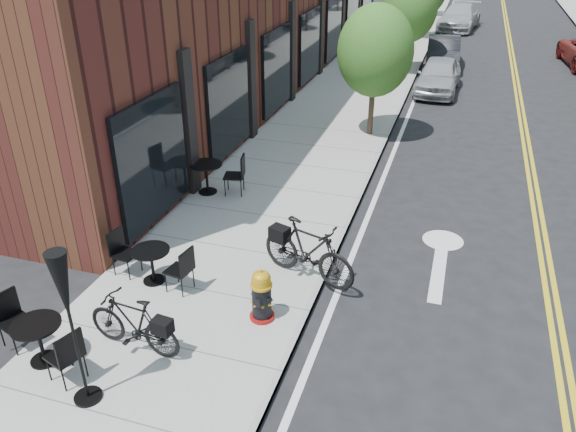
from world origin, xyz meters
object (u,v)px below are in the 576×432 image
(bistro_set_b, at_px, (152,261))
(parked_car_a, at_px, (439,76))
(patio_umbrella, at_px, (65,298))
(parked_car_c, at_px, (459,17))
(fire_hydrant, at_px, (262,296))
(bicycle_left, at_px, (133,323))
(bistro_set_a, at_px, (39,337))
(bistro_set_c, at_px, (207,174))
(parked_car_b, at_px, (443,52))
(bicycle_right, at_px, (308,251))

(bistro_set_b, bearing_deg, parked_car_a, 83.91)
(patio_umbrella, relative_size, parked_car_c, 0.49)
(fire_hydrant, distance_m, bicycle_left, 2.05)
(fire_hydrant, distance_m, parked_car_a, 15.23)
(bicycle_left, distance_m, parked_car_c, 30.77)
(fire_hydrant, bearing_deg, patio_umbrella, -105.85)
(bistro_set_a, bearing_deg, bistro_set_b, 96.09)
(bicycle_left, xyz_separation_m, parked_car_c, (3.46, 30.58, 0.10))
(fire_hydrant, height_order, bistro_set_c, bistro_set_c)
(patio_umbrella, bearing_deg, parked_car_a, 78.96)
(parked_car_b, distance_m, parked_car_c, 9.94)
(parked_car_c, bearing_deg, parked_car_a, -83.49)
(parked_car_a, bearing_deg, bicycle_left, -99.15)
(bistro_set_c, bearing_deg, parked_car_c, 66.68)
(fire_hydrant, xyz_separation_m, parked_car_a, (1.71, 15.13, 0.07))
(fire_hydrant, bearing_deg, bicycle_right, 92.83)
(bistro_set_b, distance_m, parked_car_c, 29.17)
(bicycle_right, height_order, parked_car_c, parked_car_c)
(bistro_set_c, distance_m, parked_car_a, 11.92)
(bicycle_right, xyz_separation_m, parked_car_a, (1.30, 13.78, -0.06))
(bicycle_right, bearing_deg, parked_car_b, 14.85)
(bistro_set_c, xyz_separation_m, patio_umbrella, (1.18, -6.52, 1.23))
(patio_umbrella, distance_m, parked_car_c, 31.90)
(bistro_set_a, relative_size, parked_car_b, 0.43)
(parked_car_a, xyz_separation_m, parked_car_c, (0.16, 14.16, 0.07))
(fire_hydrant, distance_m, parked_car_c, 29.35)
(bistro_set_a, height_order, parked_car_c, parked_car_c)
(bistro_set_a, bearing_deg, bicycle_right, 64.62)
(bicycle_right, relative_size, bistro_set_c, 1.06)
(bicycle_left, relative_size, parked_car_c, 0.33)
(bistro_set_c, distance_m, parked_car_b, 15.87)
(bicycle_left, relative_size, bistro_set_b, 0.99)
(fire_hydrant, bearing_deg, parked_car_c, 106.14)
(bistro_set_a, bearing_deg, parked_car_a, 93.98)
(parked_car_b, bearing_deg, bistro_set_c, -110.14)
(bicycle_right, bearing_deg, bistro_set_b, 128.02)
(fire_hydrant, height_order, bistro_set_b, fire_hydrant)
(bistro_set_b, xyz_separation_m, bistro_set_c, (-0.63, 3.72, 0.05))
(parked_car_a, distance_m, parked_car_c, 14.16)
(bistro_set_b, relative_size, parked_car_a, 0.44)
(parked_car_a, bearing_deg, fire_hydrant, -94.20)
(bicycle_left, height_order, bicycle_right, bicycle_right)
(bistro_set_a, bearing_deg, patio_umbrella, -3.67)
(patio_umbrella, distance_m, parked_car_b, 22.03)
(fire_hydrant, xyz_separation_m, bistro_set_b, (-2.26, 0.41, -0.01))
(fire_hydrant, bearing_deg, parked_car_b, 105.10)
(fire_hydrant, xyz_separation_m, bistro_set_c, (-2.89, 4.13, 0.04))
(bicycle_right, distance_m, parked_car_a, 13.84)
(bicycle_right, distance_m, parked_car_b, 18.05)
(bicycle_left, height_order, patio_umbrella, patio_umbrella)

